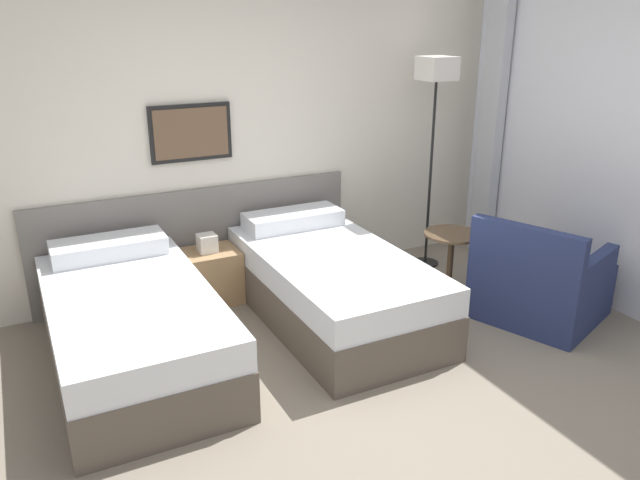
% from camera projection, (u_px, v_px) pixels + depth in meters
% --- Properties ---
extents(ground_plane, '(16.00, 16.00, 0.00)m').
position_uv_depth(ground_plane, '(382.00, 403.00, 3.73)').
color(ground_plane, slate).
extents(wall_headboard, '(10.00, 0.10, 2.70)m').
position_uv_depth(wall_headboard, '(244.00, 131.00, 5.06)').
color(wall_headboard, beige).
rests_on(wall_headboard, ground_plane).
extents(bed_near_door, '(1.00, 1.90, 0.66)m').
position_uv_depth(bed_near_door, '(133.00, 327.00, 4.06)').
color(bed_near_door, brown).
rests_on(bed_near_door, ground_plane).
extents(bed_near_window, '(1.00, 1.90, 0.66)m').
position_uv_depth(bed_near_window, '(332.00, 285.00, 4.69)').
color(bed_near_window, brown).
rests_on(bed_near_window, ground_plane).
extents(nightstand, '(0.47, 0.37, 0.57)m').
position_uv_depth(nightstand, '(209.00, 275.00, 4.99)').
color(nightstand, '#9E7A51').
rests_on(nightstand, ground_plane).
extents(floor_lamp, '(0.27, 0.27, 1.86)m').
position_uv_depth(floor_lamp, '(436.00, 88.00, 5.28)').
color(floor_lamp, black).
rests_on(floor_lamp, ground_plane).
extents(side_table, '(0.44, 0.44, 0.59)m').
position_uv_depth(side_table, '(451.00, 254.00, 4.92)').
color(side_table, brown).
rests_on(side_table, ground_plane).
extents(armchair, '(1.06, 1.07, 0.81)m').
position_uv_depth(armchair, '(539.00, 285.00, 4.72)').
color(armchair, navy).
rests_on(armchair, ground_plane).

